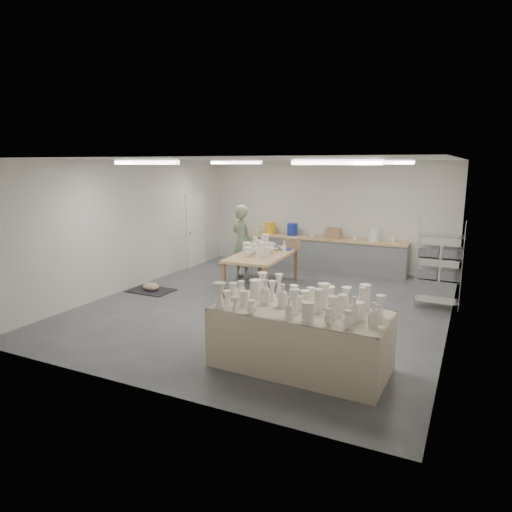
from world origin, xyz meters
The scene contains 9 objects.
room centered at (-0.11, 0.08, 2.06)m, with size 8.00×8.02×3.00m.
back_counter centered at (-0.01, 3.68, 0.49)m, with size 4.60×0.60×1.24m.
wire_shelf centered at (3.20, 1.40, 0.92)m, with size 0.88×0.48×1.80m.
drying_table centered at (1.64, -2.49, 0.48)m, with size 2.52×1.25×1.25m.
work_table centered at (-0.64, 1.23, 0.86)m, with size 1.26×2.32×1.22m.
rug centered at (-2.90, -0.19, 0.01)m, with size 1.00×0.70×0.02m, color black.
cat centered at (-2.88, -0.20, 0.11)m, with size 0.47×0.38×0.18m.
potter centered at (-1.52, 1.79, 0.95)m, with size 0.69×0.46×1.90m, color gray.
red_stool centered at (-1.52, 2.06, 0.29)m, with size 0.43×0.43×0.33m.
Camera 1 is at (3.77, -8.35, 2.93)m, focal length 32.00 mm.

